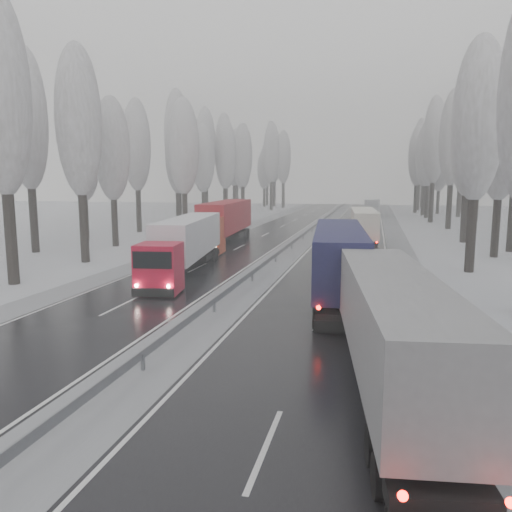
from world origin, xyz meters
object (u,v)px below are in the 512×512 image
at_px(truck_grey_tarp, 388,319).
at_px(truck_blue_box, 338,256).
at_px(truck_red_white, 186,242).
at_px(box_truck_distant, 372,207).
at_px(truck_red_red, 224,220).
at_px(truck_cream_box, 363,224).

height_order(truck_grey_tarp, truck_blue_box, truck_blue_box).
distance_m(truck_blue_box, truck_red_white, 12.07).
xyz_separation_m(truck_blue_box, box_truck_distant, (1.45, 69.80, -0.82)).
relative_size(truck_grey_tarp, truck_red_red, 0.86).
bearing_deg(truck_cream_box, box_truck_distant, 85.25).
relative_size(truck_grey_tarp, truck_cream_box, 1.04).
height_order(truck_red_white, truck_red_red, truck_red_red).
distance_m(box_truck_distant, truck_red_red, 51.41).
height_order(box_truck_distant, truck_red_red, truck_red_red).
bearing_deg(truck_red_white, truck_grey_tarp, -59.55).
height_order(box_truck_distant, truck_red_white, truck_red_white).
xyz_separation_m(truck_blue_box, truck_red_red, (-12.99, 20.47, 0.22)).
bearing_deg(truck_blue_box, truck_red_white, 151.20).
xyz_separation_m(truck_blue_box, truck_cream_box, (0.80, 24.32, -0.22)).
height_order(truck_blue_box, truck_red_red, truck_red_red).
xyz_separation_m(truck_grey_tarp, truck_red_red, (-15.41, 32.59, 0.36)).
bearing_deg(truck_red_white, truck_red_red, 89.08).
bearing_deg(truck_cream_box, truck_red_red, -168.31).
xyz_separation_m(truck_cream_box, box_truck_distant, (0.66, 45.48, -0.60)).
bearing_deg(truck_grey_tarp, truck_red_red, 107.95).
height_order(truck_grey_tarp, box_truck_distant, truck_grey_tarp).
bearing_deg(truck_cream_box, truck_red_white, -125.24).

